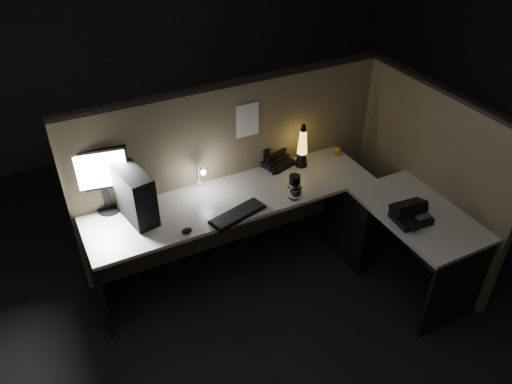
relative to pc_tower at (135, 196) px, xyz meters
name	(u,v)px	position (x,y,z in m)	size (l,w,h in m)	color
floor	(286,307)	(0.88, -0.69, -0.93)	(6.00, 6.00, 0.00)	black
room_shell	(295,123)	(0.88, -0.69, 0.69)	(6.00, 6.00, 6.00)	silver
partition_back	(234,170)	(0.88, 0.24, -0.18)	(2.66, 0.06, 1.50)	brown
partition_right	(426,179)	(2.21, -0.59, -0.18)	(0.06, 1.66, 1.50)	brown
desk	(293,225)	(1.06, -0.44, -0.35)	(2.60, 1.60, 0.73)	#BBB8B0
pc_tower	(135,196)	(0.00, 0.00, 0.00)	(0.17, 0.37, 0.39)	black
monitor	(102,174)	(-0.17, 0.20, 0.11)	(0.40, 0.17, 0.51)	black
keyboard	(238,214)	(0.66, -0.31, -0.19)	(0.44, 0.15, 0.02)	black
mouse	(187,231)	(0.25, -0.32, -0.18)	(0.08, 0.06, 0.03)	black
clip_lamp	(201,176)	(0.55, 0.13, -0.07)	(0.04, 0.16, 0.21)	white
organizer	(277,161)	(1.25, 0.17, -0.16)	(0.28, 0.27, 0.18)	black
lava_lamp	(302,149)	(1.43, 0.07, -0.03)	(0.10, 0.10, 0.39)	black
travel_mug	(294,187)	(1.14, -0.30, -0.10)	(0.09, 0.09, 0.20)	black
steel_mug	(294,192)	(1.14, -0.31, -0.15)	(0.12, 0.12, 0.10)	silver
figurine	(338,150)	(1.80, 0.06, -0.14)	(0.06, 0.06, 0.06)	orange
pinned_paper	(248,120)	(1.00, 0.21, 0.27)	(0.19, 0.00, 0.28)	white
desk_phone	(410,214)	(1.75, -0.92, -0.14)	(0.26, 0.27, 0.15)	black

